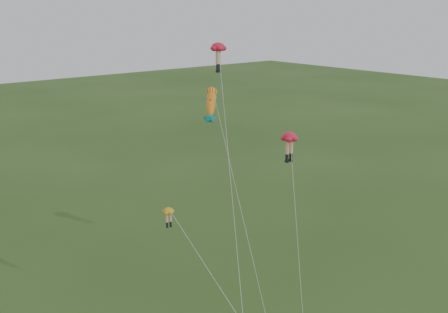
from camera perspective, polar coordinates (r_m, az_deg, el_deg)
legs_kite_red_high at (r=44.95m, az=-0.64°, el=11.79°), size 8.87×13.73×20.59m
legs_kite_red_mid at (r=42.08m, az=7.52°, el=1.78°), size 4.44×6.34×13.55m
legs_kite_yellow at (r=36.02m, az=-5.72°, el=-7.31°), size 3.16×8.63×9.78m
fish_kite at (r=41.25m, az=-1.45°, el=6.17°), size 3.14×10.56×17.46m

